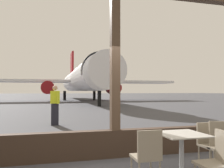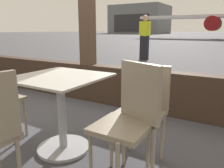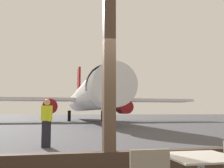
# 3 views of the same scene
# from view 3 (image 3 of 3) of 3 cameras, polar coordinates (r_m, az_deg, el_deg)

# --- Properties ---
(ground_plane) EXTENTS (220.00, 220.00, 0.00)m
(ground_plane) POSITION_cam_3_polar(r_m,az_deg,el_deg) (44.29, -10.90, -7.82)
(ground_plane) COLOR #424247
(window_frame) EXTENTS (8.47, 0.24, 4.03)m
(window_frame) POSITION_cam_3_polar(r_m,az_deg,el_deg) (4.35, -0.67, -3.83)
(window_frame) COLOR #38281E
(window_frame) RESTS_ON ground
(airplane) EXTENTS (30.65, 35.82, 10.09)m
(airplane) POSITION_cam_3_polar(r_m,az_deg,el_deg) (35.85, -5.42, -3.03)
(airplane) COLOR silver
(airplane) RESTS_ON ground
(ground_crew_worker) EXTENTS (0.40, 0.52, 1.74)m
(ground_crew_worker) POSITION_cam_3_polar(r_m,az_deg,el_deg) (9.70, -14.29, -8.20)
(ground_crew_worker) COLOR black
(ground_crew_worker) RESTS_ON ground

